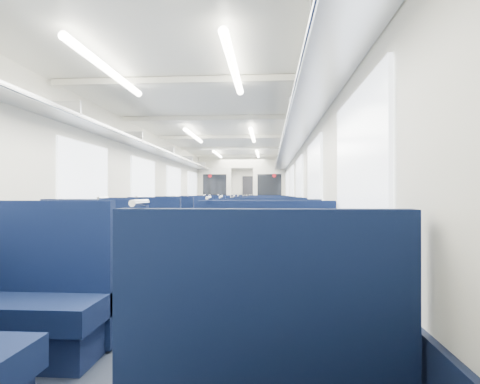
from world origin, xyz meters
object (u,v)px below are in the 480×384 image
Objects in this scene: seat_5 at (267,277)px; seat_21 at (268,217)px; seat_10 at (180,237)px; seat_20 at (221,217)px; seat_9 at (267,247)px; bulkhead at (242,192)px; seat_11 at (268,238)px; seat_13 at (268,232)px; seat_2 at (35,308)px; seat_23 at (268,215)px; seat_24 at (227,214)px; seat_27 at (268,212)px; seat_6 at (138,257)px; seat_18 at (213,221)px; seat_4 at (101,276)px; seat_12 at (190,232)px; seat_26 at (230,212)px; seat_16 at (207,224)px; seat_15 at (268,228)px; seat_25 at (268,214)px; seat_22 at (224,215)px; seat_3 at (266,308)px; end_door at (251,197)px; seat_8 at (163,245)px; seat_14 at (200,227)px; seat_7 at (267,258)px; seat_19 at (268,221)px; seat_17 at (268,224)px.

seat_21 is (0.00, 9.98, 0.00)m from seat_5.
seat_10 is 6.48m from seat_20.
seat_10 is at bearing 141.30° from seat_9.
bulkhead is 2.42× the size of seat_9.
seat_13 is (0.00, 1.20, 0.00)m from seat_11.
seat_2 is 1.00× the size of seat_23.
seat_27 is (1.66, 1.27, 0.00)m from seat_24.
seat_6 and seat_18 have the same top height.
seat_4 and seat_27 have the same top height.
seat_12 is 9.06m from seat_26.
seat_11 is (0.00, 1.19, 0.00)m from seat_9.
seat_16 is at bearing 90.00° from seat_12.
seat_13 is 8.95m from seat_27.
seat_6 and seat_9 have the same top height.
seat_13 is at bearing 32.57° from seat_10.
seat_25 is at bearing 90.00° from seat_15.
seat_9 is 9.11m from seat_22.
seat_6 is 2.45m from seat_10.
seat_3 is 9.21m from seat_18.
seat_3 is at bearing -90.00° from seat_27.
seat_15 is 1.00× the size of seat_16.
end_door is 1.73× the size of seat_27.
seat_6 is at bearing -90.00° from seat_8.
seat_12 is 7.79m from seat_24.
seat_26 is 1.00× the size of seat_27.
seat_2 is 1.00× the size of seat_26.
seat_21 and seat_23 have the same top height.
seat_11 is at bearing -70.08° from seat_18.
seat_20 is (0.00, 4.32, 0.00)m from seat_14.
seat_23 is (1.66, 7.75, 0.00)m from seat_10.
seat_7 is 1.00× the size of seat_20.
bulkhead is 5.39m from seat_10.
seat_13 is 1.00× the size of seat_27.
seat_21 is at bearing 90.00° from seat_13.
seat_25 is (1.66, 13.63, 0.00)m from seat_2.
seat_6 is (0.00, 1.16, 0.00)m from seat_4.
seat_6 is 1.00× the size of seat_10.
seat_13 is 1.00× the size of seat_23.
bulkhead is at bearing -108.45° from seat_23.
seat_9 and seat_19 have the same top height.
end_door reaches higher than seat_17.
seat_23 is (0.00, 12.37, 0.00)m from seat_3.
seat_5 is 1.00× the size of seat_18.
seat_5 is (1.66, 0.08, 0.00)m from seat_4.
seat_13 is 1.99m from seat_14.
seat_4 is 6.05m from seat_15.
seat_11 is 1.00× the size of seat_21.
seat_27 is at bearing -58.23° from end_door.
seat_9 is (0.00, 1.03, 0.00)m from seat_7.
seat_21 is at bearing 55.04° from bulkhead.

